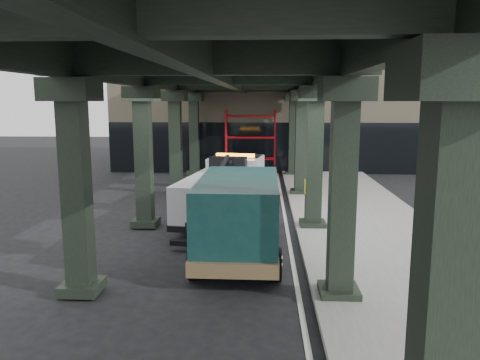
% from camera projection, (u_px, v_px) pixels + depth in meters
% --- Properties ---
extents(ground, '(90.00, 90.00, 0.00)m').
position_uv_depth(ground, '(236.00, 245.00, 14.82)').
color(ground, black).
rests_on(ground, ground).
extents(sidewalk, '(5.00, 40.00, 0.15)m').
position_uv_depth(sidewalk, '(366.00, 228.00, 16.54)').
color(sidewalk, gray).
rests_on(sidewalk, ground).
extents(lane_stripe, '(0.12, 38.00, 0.01)m').
position_uv_depth(lane_stripe, '(287.00, 229.00, 16.70)').
color(lane_stripe, silver).
rests_on(lane_stripe, ground).
extents(viaduct, '(7.40, 32.00, 6.40)m').
position_uv_depth(viaduct, '(228.00, 73.00, 15.90)').
color(viaduct, black).
rests_on(viaduct, ground).
extents(building, '(22.00, 10.00, 8.00)m').
position_uv_depth(building, '(280.00, 108.00, 33.74)').
color(building, '#C6B793').
rests_on(building, ground).
extents(scaffolding, '(3.08, 0.88, 4.00)m').
position_uv_depth(scaffolding, '(250.00, 140.00, 28.89)').
color(scaffolding, red).
rests_on(scaffolding, ground).
extents(tow_truck, '(3.12, 7.71, 2.46)m').
position_uv_depth(tow_truck, '(226.00, 187.00, 18.15)').
color(tow_truck, black).
rests_on(tow_truck, ground).
extents(towed_van, '(2.42, 5.92, 2.39)m').
position_uv_depth(towed_van, '(239.00, 214.00, 13.54)').
color(towed_van, '#0F3836').
rests_on(towed_van, ground).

